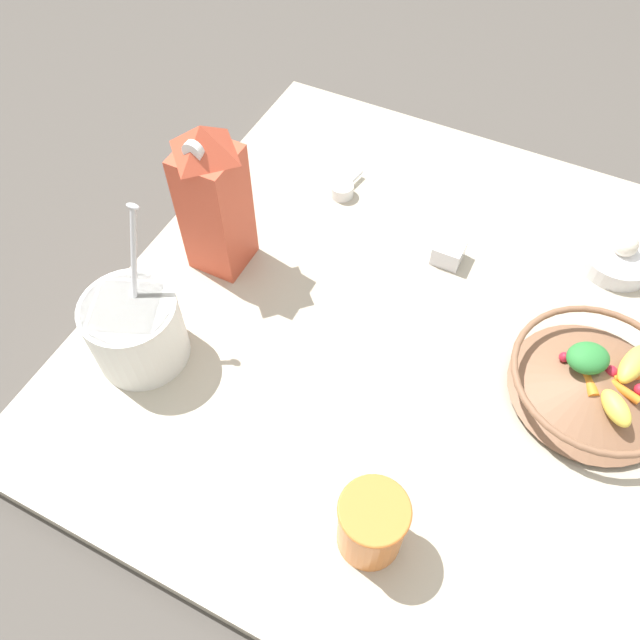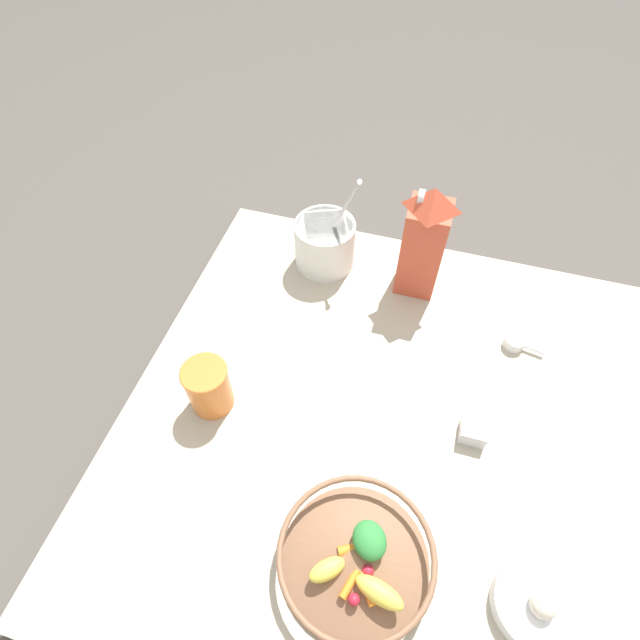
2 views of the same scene
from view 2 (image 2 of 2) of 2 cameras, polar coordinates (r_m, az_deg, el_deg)
ground_plane at (r=1.01m, az=7.39°, el=-12.49°), size 6.00×6.00×0.00m
countertop at (r=0.99m, az=7.51°, el=-12.03°), size 0.99×0.99×0.04m
fruit_bowl at (r=0.85m, az=3.96°, el=-25.44°), size 0.25×0.25×0.08m
milk_carton at (r=1.08m, az=11.81°, el=8.90°), size 0.09×0.09×0.27m
yogurt_tub at (r=1.16m, az=0.55°, el=8.93°), size 0.14×0.15×0.25m
drinking_cup at (r=0.95m, az=-12.65°, el=-7.41°), size 0.09×0.09×0.11m
spice_jar at (r=0.98m, az=17.12°, el=-12.03°), size 0.05×0.05×0.04m
measuring_scoop at (r=1.12m, az=21.42°, el=-2.41°), size 0.04×0.08×0.02m
garlic_bowl at (r=0.92m, az=23.44°, el=-27.73°), size 0.13×0.13×0.06m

